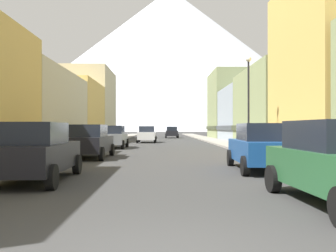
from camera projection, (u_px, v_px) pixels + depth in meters
sidewalk_left at (103, 142)px, 39.13m from camera, size 2.50×100.00×0.15m
sidewalk_right at (219, 142)px, 39.35m from camera, size 2.50×100.00×0.15m
storefront_left_2 at (22, 111)px, 29.83m from camera, size 8.15×13.96×6.27m
storefront_left_3 at (59, 113)px, 42.53m from camera, size 9.23×11.24×6.95m
storefront_left_4 at (89, 105)px, 54.14m from camera, size 6.78×11.59×10.16m
storefront_right_2 at (292, 109)px, 32.27m from camera, size 8.49×12.11×6.86m
storefront_right_3 at (253, 115)px, 43.68m from camera, size 7.18×10.55×6.41m
storefront_right_4 at (235, 107)px, 54.73m from camera, size 7.50×10.41×9.92m
car_left_0 at (35, 152)px, 10.99m from camera, size 2.19×4.46×1.78m
car_left_1 at (90, 141)px, 19.35m from camera, size 2.13×4.43×1.78m
car_left_2 at (113, 137)px, 28.76m from camera, size 2.06×4.40×1.78m
car_right_1 at (261, 147)px, 13.77m from camera, size 2.22×4.47×1.78m
car_driving_0 at (172, 132)px, 57.35m from camera, size 2.06×4.40×1.78m
car_driving_1 at (147, 134)px, 39.77m from camera, size 2.06×4.40×1.78m
trash_bin_right at (330, 154)px, 13.67m from camera, size 0.59×0.59×0.98m
potted_plant_1 at (5, 148)px, 16.33m from camera, size 0.71×0.71×0.95m
pedestrian_0 at (330, 147)px, 13.44m from camera, size 0.36×0.36×1.64m
pedestrian_1 at (52, 140)px, 20.75m from camera, size 0.36×0.36×1.70m
streetlamp_right at (249, 89)px, 22.34m from camera, size 0.36×0.36×5.86m
mountain_backdrop at (170, 59)px, 264.54m from camera, size 245.33×245.33×102.54m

